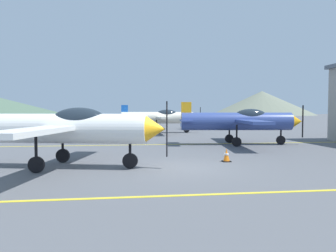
% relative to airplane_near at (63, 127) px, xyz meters
% --- Properties ---
extents(ground_plane, '(400.00, 400.00, 0.00)m').
position_rel_airplane_near_xyz_m(ground_plane, '(4.57, -0.68, -1.62)').
color(ground_plane, '#54565B').
extents(apron_line_near, '(80.00, 0.16, 0.01)m').
position_rel_airplane_near_xyz_m(apron_line_near, '(4.57, -4.85, -1.61)').
color(apron_line_near, yellow).
rests_on(apron_line_near, ground_plane).
extents(apron_line_far, '(80.00, 0.16, 0.01)m').
position_rel_airplane_near_xyz_m(apron_line_far, '(4.57, 8.16, -1.61)').
color(apron_line_far, yellow).
rests_on(apron_line_far, ground_plane).
extents(airplane_near, '(8.40, 9.57, 2.87)m').
position_rel_airplane_near_xyz_m(airplane_near, '(0.00, 0.00, 0.00)').
color(airplane_near, white).
rests_on(airplane_near, ground_plane).
extents(airplane_mid, '(8.37, 9.60, 2.87)m').
position_rel_airplane_near_xyz_m(airplane_mid, '(10.16, 7.43, 0.00)').
color(airplane_mid, '#33478C').
rests_on(airplane_mid, ground_plane).
extents(airplane_far, '(8.26, 9.54, 2.87)m').
position_rel_airplane_near_xyz_m(airplane_far, '(6.04, 19.50, 0.00)').
color(airplane_far, silver).
rests_on(airplane_far, ground_plane).
extents(car_sedan, '(4.31, 4.32, 1.62)m').
position_rel_airplane_near_xyz_m(car_sedan, '(11.31, 26.59, -0.77)').
color(car_sedan, '#3372BF').
rests_on(car_sedan, ground_plane).
extents(traffic_cone_side, '(0.36, 0.36, 0.59)m').
position_rel_airplane_near_xyz_m(traffic_cone_side, '(6.96, 0.55, -1.33)').
color(traffic_cone_side, black).
rests_on(traffic_cone_side, ground_plane).
extents(hill_centerleft, '(54.66, 54.66, 12.75)m').
position_rel_airplane_near_xyz_m(hill_centerleft, '(74.05, 148.79, 4.76)').
color(hill_centerleft, slate).
rests_on(hill_centerleft, ground_plane).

